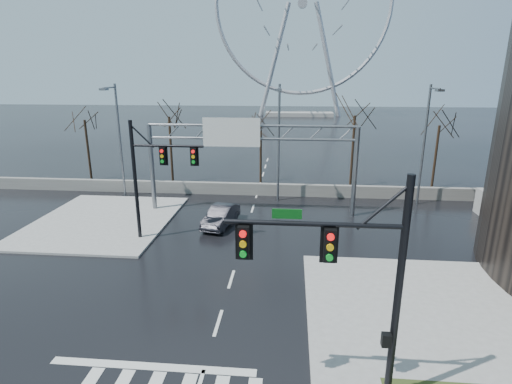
# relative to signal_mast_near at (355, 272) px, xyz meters

# --- Properties ---
(ground) EXTENTS (260.00, 260.00, 0.00)m
(ground) POSITION_rel_signal_mast_near_xyz_m (-5.14, 4.04, -4.87)
(ground) COLOR black
(ground) RESTS_ON ground
(sidewalk_right_ext) EXTENTS (12.00, 10.00, 0.15)m
(sidewalk_right_ext) POSITION_rel_signal_mast_near_xyz_m (4.86, 6.04, -4.80)
(sidewalk_right_ext) COLOR gray
(sidewalk_right_ext) RESTS_ON ground
(sidewalk_far) EXTENTS (10.00, 12.00, 0.15)m
(sidewalk_far) POSITION_rel_signal_mast_near_xyz_m (-16.14, 16.04, -4.80)
(sidewalk_far) COLOR gray
(sidewalk_far) RESTS_ON ground
(barrier_wall) EXTENTS (52.00, 0.50, 1.10)m
(barrier_wall) POSITION_rel_signal_mast_near_xyz_m (-5.14, 24.04, -4.32)
(barrier_wall) COLOR slate
(barrier_wall) RESTS_ON ground
(signal_mast_near) EXTENTS (5.52, 0.41, 8.00)m
(signal_mast_near) POSITION_rel_signal_mast_near_xyz_m (0.00, 0.00, 0.00)
(signal_mast_near) COLOR black
(signal_mast_near) RESTS_ON ground
(signal_mast_far) EXTENTS (4.72, 0.41, 8.00)m
(signal_mast_far) POSITION_rel_signal_mast_near_xyz_m (-11.01, 13.00, -0.04)
(signal_mast_far) COLOR black
(signal_mast_far) RESTS_ON ground
(sign_gantry) EXTENTS (16.36, 0.40, 7.60)m
(sign_gantry) POSITION_rel_signal_mast_near_xyz_m (-5.52, 19.00, 0.31)
(sign_gantry) COLOR slate
(sign_gantry) RESTS_ON ground
(streetlight_left) EXTENTS (0.50, 2.55, 10.00)m
(streetlight_left) POSITION_rel_signal_mast_near_xyz_m (-17.14, 22.20, 1.01)
(streetlight_left) COLOR slate
(streetlight_left) RESTS_ON ground
(streetlight_mid) EXTENTS (0.50, 2.55, 10.00)m
(streetlight_mid) POSITION_rel_signal_mast_near_xyz_m (-3.14, 22.20, 1.01)
(streetlight_mid) COLOR slate
(streetlight_mid) RESTS_ON ground
(streetlight_right) EXTENTS (0.50, 2.55, 10.00)m
(streetlight_right) POSITION_rel_signal_mast_near_xyz_m (8.86, 22.20, 1.01)
(streetlight_right) COLOR slate
(streetlight_right) RESTS_ON ground
(tree_far_left) EXTENTS (3.50, 3.50, 7.00)m
(tree_far_left) POSITION_rel_signal_mast_near_xyz_m (-23.14, 28.04, 0.70)
(tree_far_left) COLOR black
(tree_far_left) RESTS_ON ground
(tree_left) EXTENTS (3.75, 3.75, 7.50)m
(tree_left) POSITION_rel_signal_mast_near_xyz_m (-14.14, 27.54, 1.10)
(tree_left) COLOR black
(tree_left) RESTS_ON ground
(tree_center) EXTENTS (3.25, 3.25, 6.50)m
(tree_center) POSITION_rel_signal_mast_near_xyz_m (-5.14, 28.54, 0.30)
(tree_center) COLOR black
(tree_center) RESTS_ON ground
(tree_right) EXTENTS (3.90, 3.90, 7.80)m
(tree_right) POSITION_rel_signal_mast_near_xyz_m (3.86, 27.54, 1.34)
(tree_right) COLOR black
(tree_right) RESTS_ON ground
(tree_far_right) EXTENTS (3.40, 3.40, 6.80)m
(tree_far_right) POSITION_rel_signal_mast_near_xyz_m (11.86, 28.04, 0.54)
(tree_far_right) COLOR black
(tree_far_right) RESTS_ON ground
(ferris_wheel) EXTENTS (45.00, 6.00, 50.91)m
(ferris_wheel) POSITION_rel_signal_mast_near_xyz_m (-0.14, 99.04, 21.26)
(ferris_wheel) COLOR gray
(ferris_wheel) RESTS_ON ground
(car) EXTENTS (2.42, 4.63, 1.45)m
(car) POSITION_rel_signal_mast_near_xyz_m (-7.11, 16.03, -4.15)
(car) COLOR black
(car) RESTS_ON ground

